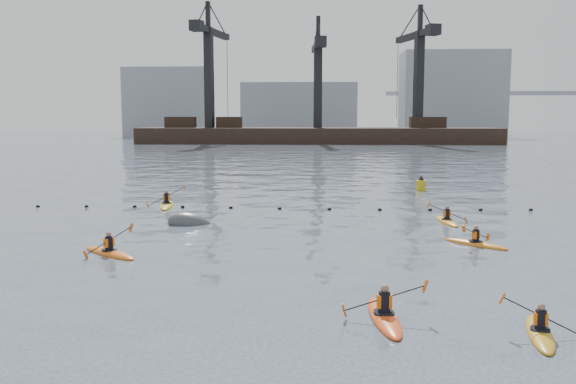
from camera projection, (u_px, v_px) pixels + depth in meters
The scene contains 12 objects.
ground at pixel (302, 354), 14.49m from camera, with size 400.00×400.00×0.00m, color #374050.
float_line at pixel (305, 209), 36.84m from camera, with size 33.24×0.73×0.24m.
barge_pier at pixel (316, 134), 123.24m from camera, with size 72.00×19.30×29.50m.
skyline at pixel (327, 101), 162.10m from camera, with size 141.00×28.00×22.00m.
kayaker_0 at pixel (384, 315), 16.98m from camera, with size 2.42×3.58×1.26m.
kayaker_1 at pixel (540, 332), 15.75m from camera, with size 2.08×3.08×1.18m.
kayaker_2 at pixel (109, 252), 24.88m from camera, with size 3.03×2.62×1.27m.
kayaker_3 at pixel (447, 221), 32.30m from camera, with size 2.22×3.25×1.24m.
kayaker_4 at pixel (476, 243), 26.67m from camera, with size 2.61×2.64×1.14m.
kayaker_5 at pixel (167, 204), 38.00m from camera, with size 2.54×3.71×1.48m.
mooring_buoy at pixel (190, 224), 31.88m from camera, with size 2.33×1.38×1.17m, color #3B3D40.
nav_buoy at pixel (421, 185), 45.93m from camera, with size 0.73×0.73×1.32m.
Camera 1 is at (0.37, -13.89, 5.66)m, focal length 38.00 mm.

